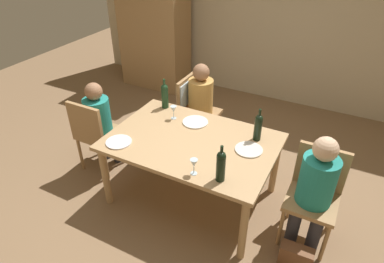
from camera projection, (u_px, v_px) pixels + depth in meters
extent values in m
plane|color=#846647|center=(192.00, 196.00, 3.67)|extent=(10.00, 10.00, 0.00)
cube|color=beige|center=(277.00, 14.00, 4.98)|extent=(6.40, 0.12, 2.70)
cube|color=#A87F51|center=(154.00, 25.00, 5.55)|extent=(1.10, 0.56, 2.10)
cube|color=tan|center=(192.00, 142.00, 3.28)|extent=(1.62, 1.11, 0.04)
cylinder|color=tan|center=(105.00, 176.00, 3.41)|extent=(0.07, 0.07, 0.70)
cylinder|color=tan|center=(243.00, 230.00, 2.83)|extent=(0.07, 0.07, 0.70)
cylinder|color=tan|center=(157.00, 131.00, 4.13)|extent=(0.07, 0.07, 0.70)
cylinder|color=tan|center=(275.00, 166.00, 3.55)|extent=(0.07, 0.07, 0.70)
cylinder|color=#A87F51|center=(102.00, 138.00, 4.23)|extent=(0.04, 0.04, 0.44)
cylinder|color=#A87F51|center=(126.00, 146.00, 4.08)|extent=(0.04, 0.04, 0.44)
cylinder|color=#A87F51|center=(81.00, 154.00, 3.95)|extent=(0.04, 0.04, 0.44)
cylinder|color=#A87F51|center=(106.00, 163.00, 3.80)|extent=(0.04, 0.04, 0.44)
cube|color=#A87F51|center=(101.00, 133.00, 3.88)|extent=(0.44, 0.44, 0.04)
cube|color=#A87F51|center=(85.00, 124.00, 3.60)|extent=(0.44, 0.04, 0.44)
cylinder|color=#A87F51|center=(219.00, 127.00, 4.46)|extent=(0.04, 0.04, 0.44)
cylinder|color=#A87F51|center=(207.00, 141.00, 4.17)|extent=(0.04, 0.04, 0.44)
cylinder|color=#A87F51|center=(194.00, 120.00, 4.60)|extent=(0.04, 0.04, 0.44)
cylinder|color=#A87F51|center=(180.00, 133.00, 4.32)|extent=(0.04, 0.04, 0.44)
cube|color=#A87F51|center=(200.00, 114.00, 4.26)|extent=(0.44, 0.44, 0.04)
cube|color=#A87F51|center=(186.00, 94.00, 4.20)|extent=(0.04, 0.44, 0.44)
cube|color=#ADC6D6|center=(186.00, 92.00, 4.19)|extent=(0.07, 0.40, 0.31)
cylinder|color=#A87F51|center=(325.00, 243.00, 2.87)|extent=(0.04, 0.04, 0.44)
cylinder|color=#A87F51|center=(281.00, 227.00, 3.02)|extent=(0.04, 0.04, 0.44)
cylinder|color=#A87F51|center=(331.00, 214.00, 3.16)|extent=(0.04, 0.04, 0.44)
cylinder|color=#A87F51|center=(291.00, 201.00, 3.30)|extent=(0.04, 0.04, 0.44)
cube|color=#A87F51|center=(312.00, 202.00, 2.96)|extent=(0.44, 0.44, 0.04)
cube|color=#A87F51|center=(321.00, 168.00, 2.98)|extent=(0.44, 0.04, 0.44)
cylinder|color=#33333D|center=(105.00, 142.00, 4.14)|extent=(0.11, 0.11, 0.46)
cylinder|color=#33333D|center=(117.00, 145.00, 4.07)|extent=(0.11, 0.11, 0.46)
cylinder|color=teal|center=(98.00, 117.00, 3.76)|extent=(0.29, 0.29, 0.44)
sphere|color=#996B4C|center=(93.00, 91.00, 3.59)|extent=(0.19, 0.19, 0.19)
cylinder|color=#33333D|center=(213.00, 129.00, 4.39)|extent=(0.11, 0.11, 0.46)
cylinder|color=#33333D|center=(207.00, 135.00, 4.26)|extent=(0.11, 0.11, 0.46)
cylinder|color=tan|center=(201.00, 98.00, 4.13)|extent=(0.30, 0.30, 0.47)
sphere|color=#996B4C|center=(201.00, 72.00, 3.95)|extent=(0.20, 0.20, 0.20)
cylinder|color=#33333D|center=(314.00, 234.00, 2.94)|extent=(0.11, 0.11, 0.46)
cylinder|color=#33333D|center=(293.00, 227.00, 3.01)|extent=(0.11, 0.11, 0.46)
cylinder|color=teal|center=(317.00, 181.00, 2.83)|extent=(0.31, 0.31, 0.47)
sphere|color=beige|center=(326.00, 149.00, 2.65)|extent=(0.20, 0.20, 0.20)
cylinder|color=black|center=(258.00, 130.00, 3.22)|extent=(0.08, 0.08, 0.22)
sphere|color=black|center=(259.00, 119.00, 3.15)|extent=(0.08, 0.08, 0.08)
cylinder|color=black|center=(260.00, 114.00, 3.12)|extent=(0.03, 0.03, 0.09)
cylinder|color=black|center=(221.00, 169.00, 2.72)|extent=(0.08, 0.08, 0.23)
sphere|color=black|center=(221.00, 156.00, 2.65)|extent=(0.08, 0.08, 0.08)
cylinder|color=black|center=(222.00, 151.00, 2.62)|extent=(0.03, 0.03, 0.09)
cylinder|color=#19381E|center=(165.00, 98.00, 3.76)|extent=(0.08, 0.08, 0.23)
sphere|color=#19381E|center=(164.00, 88.00, 3.69)|extent=(0.08, 0.08, 0.08)
cylinder|color=#19381E|center=(164.00, 83.00, 3.66)|extent=(0.03, 0.03, 0.09)
cylinder|color=silver|center=(194.00, 173.00, 2.85)|extent=(0.06, 0.06, 0.00)
cylinder|color=silver|center=(194.00, 170.00, 2.82)|extent=(0.01, 0.01, 0.07)
cone|color=silver|center=(194.00, 163.00, 2.79)|extent=(0.07, 0.07, 0.07)
cylinder|color=silver|center=(174.00, 118.00, 3.62)|extent=(0.06, 0.06, 0.00)
cylinder|color=silver|center=(174.00, 115.00, 3.59)|extent=(0.01, 0.01, 0.07)
cone|color=silver|center=(174.00, 109.00, 3.56)|extent=(0.07, 0.07, 0.07)
cylinder|color=silver|center=(249.00, 150.00, 3.12)|extent=(0.26, 0.26, 0.01)
cylinder|color=white|center=(195.00, 122.00, 3.54)|extent=(0.27, 0.27, 0.01)
cylinder|color=white|center=(119.00, 142.00, 3.23)|extent=(0.25, 0.25, 0.01)
cube|color=brown|center=(296.00, 257.00, 2.89)|extent=(0.28, 0.13, 0.22)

